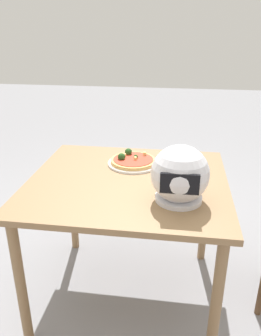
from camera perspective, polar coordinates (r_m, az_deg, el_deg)
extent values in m
plane|color=gray|center=(2.21, -0.38, -20.14)|extent=(14.00, 14.00, 0.00)
cube|color=olive|center=(1.78, -0.44, -2.33)|extent=(1.02, 0.94, 0.03)
cylinder|color=olive|center=(2.31, 12.35, -7.15)|extent=(0.05, 0.05, 0.73)
cylinder|color=olive|center=(2.40, -9.65, -5.65)|extent=(0.05, 0.05, 0.73)
cylinder|color=olive|center=(1.66, 14.04, -21.57)|extent=(0.05, 0.05, 0.73)
cylinder|color=olive|center=(1.78, -17.83, -18.24)|extent=(0.05, 0.05, 0.73)
cylinder|color=white|center=(1.95, 0.40, 0.80)|extent=(0.29, 0.29, 0.01)
cylinder|color=tan|center=(1.95, 0.40, 1.21)|extent=(0.26, 0.26, 0.02)
cylinder|color=red|center=(1.94, 0.41, 1.49)|extent=(0.23, 0.23, 0.00)
sphere|color=#234C1E|center=(1.94, -1.52, 1.88)|extent=(0.04, 0.04, 0.04)
sphere|color=#234C1E|center=(2.01, -0.35, 2.69)|extent=(0.04, 0.04, 0.04)
sphere|color=#234C1E|center=(1.96, 0.87, 1.91)|extent=(0.03, 0.03, 0.03)
cylinder|color=#E0D172|center=(2.00, 2.39, 2.42)|extent=(0.02, 0.02, 0.02)
cylinder|color=#E0D172|center=(1.93, 0.82, 1.64)|extent=(0.03, 0.03, 0.02)
cylinder|color=#E0D172|center=(1.98, -1.00, 2.16)|extent=(0.02, 0.02, 0.02)
sphere|color=silver|center=(1.53, 8.24, -0.97)|extent=(0.26, 0.26, 0.26)
cylinder|color=silver|center=(1.58, 7.99, -4.97)|extent=(0.21, 0.21, 0.02)
cube|color=black|center=(1.42, 8.21, -2.61)|extent=(0.16, 0.02, 0.09)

